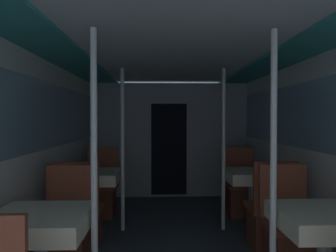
{
  "coord_description": "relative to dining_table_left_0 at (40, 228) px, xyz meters",
  "views": [
    {
      "loc": [
        -0.18,
        -1.34,
        1.42
      ],
      "look_at": [
        -0.07,
        2.82,
        1.32
      ],
      "focal_mm": 35.0,
      "sensor_mm": 36.0,
      "label": 1
    }
  ],
  "objects": [
    {
      "name": "chair_right_near_1",
      "position": [
        2.04,
        1.19,
        -0.35
      ],
      "size": [
        0.46,
        0.46,
        0.98
      ],
      "color": "brown",
      "rests_on": "ground_plane"
    },
    {
      "name": "wall_right",
      "position": [
        2.46,
        1.03,
        0.45
      ],
      "size": [
        0.05,
        6.82,
        2.05
      ],
      "color": "silver",
      "rests_on": "ground_plane"
    },
    {
      "name": "dining_table_right_1",
      "position": [
        2.04,
        1.81,
        0.0
      ],
      "size": [
        0.67,
        0.67,
        0.75
      ],
      "color": "#4C4C51",
      "rests_on": "ground_plane"
    },
    {
      "name": "support_pole_left_1",
      "position": [
        0.38,
        1.81,
        0.38
      ],
      "size": [
        0.05,
        0.05,
        2.05
      ],
      "color": "silver",
      "rests_on": "ground_plane"
    },
    {
      "name": "ceiling_panel",
      "position": [
        1.02,
        1.03,
        1.45
      ],
      "size": [
        2.88,
        6.82,
        0.07
      ],
      "color": "silver",
      "rests_on": "wall_left"
    },
    {
      "name": "chair_right_far_1",
      "position": [
        2.04,
        2.43,
        -0.35
      ],
      "size": [
        0.46,
        0.46,
        0.98
      ],
      "rotation": [
        0.0,
        0.0,
        3.14
      ],
      "color": "brown",
      "rests_on": "ground_plane"
    },
    {
      "name": "chair_left_far_1",
      "position": [
        -0.0,
        2.43,
        -0.35
      ],
      "size": [
        0.46,
        0.46,
        0.98
      ],
      "rotation": [
        0.0,
        0.0,
        3.14
      ],
      "color": "brown",
      "rests_on": "ground_plane"
    },
    {
      "name": "bulkhead_far",
      "position": [
        1.02,
        3.6,
        0.38
      ],
      "size": [
        2.82,
        0.09,
        2.05
      ],
      "color": "gray",
      "rests_on": "ground_plane"
    },
    {
      "name": "chair_right_far_0",
      "position": [
        2.04,
        0.62,
        -0.35
      ],
      "size": [
        0.46,
        0.46,
        0.98
      ],
      "rotation": [
        0.0,
        0.0,
        3.14
      ],
      "color": "brown",
      "rests_on": "ground_plane"
    },
    {
      "name": "support_pole_right_1",
      "position": [
        1.66,
        1.81,
        0.38
      ],
      "size": [
        0.05,
        0.05,
        2.05
      ],
      "color": "silver",
      "rests_on": "ground_plane"
    },
    {
      "name": "wall_left",
      "position": [
        -0.41,
        1.03,
        0.45
      ],
      "size": [
        0.05,
        6.82,
        2.05
      ],
      "color": "silver",
      "rests_on": "ground_plane"
    },
    {
      "name": "support_pole_left_0",
      "position": [
        0.38,
        0.0,
        0.38
      ],
      "size": [
        0.05,
        0.05,
        2.05
      ],
      "color": "silver",
      "rests_on": "ground_plane"
    },
    {
      "name": "chair_left_near_1",
      "position": [
        -0.0,
        1.19,
        -0.35
      ],
      "size": [
        0.46,
        0.46,
        0.98
      ],
      "color": "brown",
      "rests_on": "ground_plane"
    },
    {
      "name": "dining_table_right_0",
      "position": [
        2.04,
        0.0,
        0.0
      ],
      "size": [
        0.67,
        0.67,
        0.75
      ],
      "color": "#4C4C51",
      "rests_on": "ground_plane"
    },
    {
      "name": "dining_table_left_0",
      "position": [
        0.0,
        0.0,
        0.0
      ],
      "size": [
        0.67,
        0.67,
        0.75
      ],
      "color": "#4C4C51",
      "rests_on": "ground_plane"
    },
    {
      "name": "chair_left_far_0",
      "position": [
        -0.0,
        0.62,
        -0.35
      ],
      "size": [
        0.46,
        0.46,
        0.98
      ],
      "rotation": [
        0.0,
        0.0,
        3.14
      ],
      "color": "brown",
      "rests_on": "ground_plane"
    },
    {
      "name": "support_pole_right_0",
      "position": [
        1.66,
        0.0,
        0.38
      ],
      "size": [
        0.05,
        0.05,
        2.05
      ],
      "color": "silver",
      "rests_on": "ground_plane"
    },
    {
      "name": "dining_table_left_1",
      "position": [
        0.0,
        1.81,
        0.0
      ],
      "size": [
        0.67,
        0.67,
        0.75
      ],
      "color": "#4C4C51",
      "rests_on": "ground_plane"
    }
  ]
}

